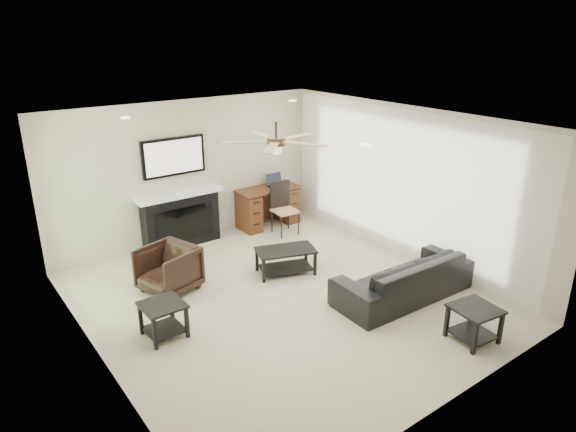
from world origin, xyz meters
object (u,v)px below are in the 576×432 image
Objects in this scene: armchair at (168,269)px; fireplace_unit at (179,194)px; desk at (268,207)px; coffee_table at (286,261)px; sofa at (404,277)px.

armchair is 0.39× the size of fireplace_unit.
armchair is 2.95m from desk.
coffee_table is (1.70, -0.55, -0.14)m from armchair.
fireplace_unit is (-1.71, 3.55, 0.65)m from sofa.
sofa is at bearing -64.26° from fireplace_unit.
armchair is (-2.60, 2.15, 0.03)m from sofa.
sofa is at bearing -41.38° from coffee_table.
fireplace_unit reaches higher than desk.
coffee_table is 2.24m from fireplace_unit.
armchair is at bearing -122.37° from fireplace_unit.
fireplace_unit reaches higher than coffee_table.
desk reaches higher than sofa.
sofa is at bearing 33.62° from armchair.
fireplace_unit is at bearing 131.86° from coffee_table.
sofa is 1.84m from coffee_table.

